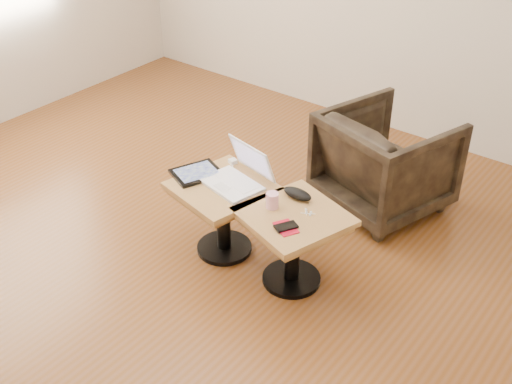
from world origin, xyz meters
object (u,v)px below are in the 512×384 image
Objects in this scene: side_table_right at (293,232)px; armchair at (386,162)px; laptop at (238,176)px; striped_cup at (272,200)px; side_table_left at (223,202)px.

side_table_right is 0.96m from armchair.
side_table_right is at bearing 3.88° from laptop.
striped_cup is at bearing 98.27° from armchair.
armchair is (0.15, 0.98, -0.17)m from striped_cup.
striped_cup is at bearing -154.66° from side_table_right.
side_table_left is 1.54× the size of laptop.
armchair is at bearing 75.18° from side_table_left.
side_table_right is 0.87× the size of armchair.
striped_cup reaches higher than side_table_right.
armchair reaches higher than striped_cup.
laptop reaches higher than side_table_left.
laptop is at bearing 67.62° from side_table_left.
laptop is 1.02m from armchair.
side_table_right is 0.45m from laptop.
striped_cup is at bearing 11.52° from side_table_left.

